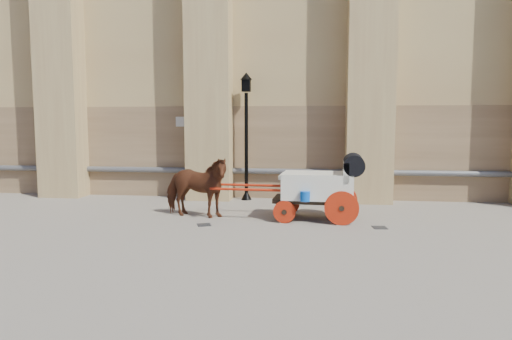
# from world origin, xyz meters

# --- Properties ---
(ground) EXTENTS (90.00, 90.00, 0.00)m
(ground) POSITION_xyz_m (0.00, 0.00, 0.00)
(ground) COLOR slate
(ground) RESTS_ON ground
(horse) EXTENTS (2.01, 1.19, 1.59)m
(horse) POSITION_xyz_m (-0.73, 0.74, 0.79)
(horse) COLOR brown
(horse) RESTS_ON ground
(carriage) EXTENTS (3.91, 1.41, 1.69)m
(carriage) POSITION_xyz_m (2.55, 0.82, 0.91)
(carriage) COLOR black
(carriage) RESTS_ON ground
(street_lamp) EXTENTS (0.38, 0.38, 4.03)m
(street_lamp) POSITION_xyz_m (0.19, 3.61, 2.16)
(street_lamp) COLOR black
(street_lamp) RESTS_ON ground
(drain_grate_near) EXTENTS (0.41, 0.41, 0.01)m
(drain_grate_near) POSITION_xyz_m (-0.31, -0.17, 0.01)
(drain_grate_near) COLOR black
(drain_grate_near) RESTS_ON ground
(drain_grate_far) EXTENTS (0.35, 0.35, 0.01)m
(drain_grate_far) POSITION_xyz_m (3.86, 0.05, 0.01)
(drain_grate_far) COLOR black
(drain_grate_far) RESTS_ON ground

